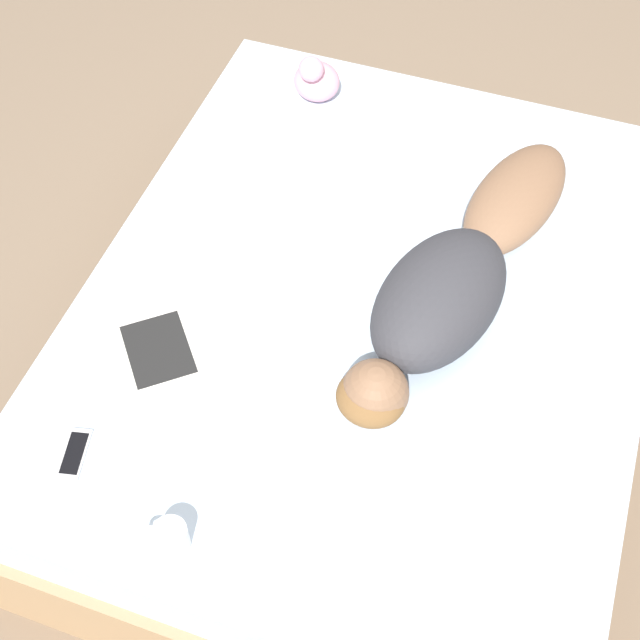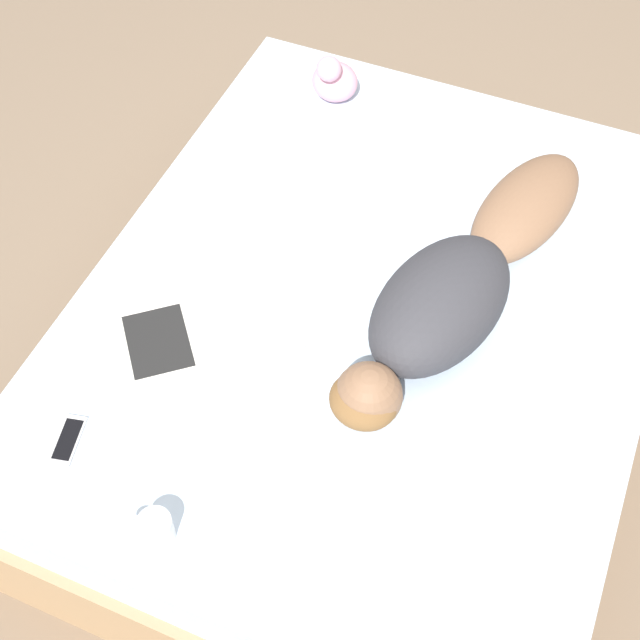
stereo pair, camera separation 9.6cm
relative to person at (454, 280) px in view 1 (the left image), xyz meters
name	(u,v)px [view 1 (the left image)]	position (x,y,z in m)	size (l,w,h in m)	color
ground_plane	(361,398)	(0.24, 0.07, -0.69)	(12.00, 12.00, 0.00)	#7A6651
bed	(365,353)	(0.24, 0.07, -0.40)	(1.75, 2.18, 0.59)	tan
person	(454,280)	(0.00, 0.00, 0.00)	(0.53, 1.29, 0.24)	brown
open_magazine	(201,337)	(0.66, 0.38, -0.10)	(0.63, 0.60, 0.01)	silver
coffee_mug	(171,537)	(0.47, 0.98, -0.06)	(0.12, 0.09, 0.09)	white
cell_phone	(75,454)	(0.82, 0.84, -0.10)	(0.09, 0.16, 0.01)	silver
plush_toy	(316,79)	(0.70, -0.75, -0.02)	(0.17, 0.18, 0.21)	#DB9EB2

